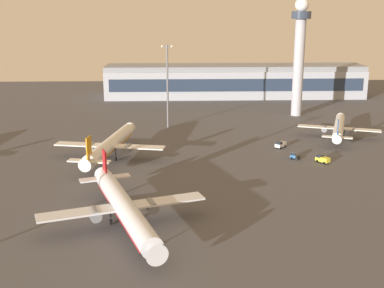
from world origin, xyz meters
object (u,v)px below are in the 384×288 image
(control_tower, at_px, (299,50))
(baggage_tractor, at_px, (280,144))
(airplane_far_stand, at_px, (124,207))
(pushback_tug, at_px, (293,156))
(cargo_loader, at_px, (323,159))
(apron_light_central, at_px, (167,82))
(airplane_near_gate, at_px, (110,145))
(airplane_mid_apron, at_px, (339,128))

(control_tower, distance_m, baggage_tractor, 60.74)
(airplane_far_stand, relative_size, pushback_tug, 13.06)
(cargo_loader, xyz_separation_m, baggage_tractor, (-9.25, 16.93, 0.00))
(apron_light_central, bearing_deg, airplane_near_gate, -112.90)
(airplane_mid_apron, distance_m, cargo_loader, 33.36)
(airplane_near_gate, relative_size, baggage_tractor, 10.10)
(apron_light_central, bearing_deg, cargo_loader, -45.54)
(airplane_far_stand, distance_m, apron_light_central, 92.95)
(cargo_loader, bearing_deg, airplane_mid_apron, 28.50)
(baggage_tractor, bearing_deg, control_tower, -64.90)
(airplane_mid_apron, xyz_separation_m, pushback_tug, (-22.13, -25.85, -2.51))
(cargo_loader, distance_m, baggage_tractor, 19.29)
(control_tower, bearing_deg, airplane_mid_apron, -80.82)
(airplane_near_gate, xyz_separation_m, airplane_mid_apron, (78.36, 23.22, -0.70))
(baggage_tractor, relative_size, pushback_tug, 1.27)
(baggage_tractor, bearing_deg, pushback_tug, 139.69)
(airplane_far_stand, distance_m, airplane_mid_apron, 101.33)
(control_tower, height_order, airplane_near_gate, control_tower)
(cargo_loader, bearing_deg, apron_light_central, 98.31)
(airplane_far_stand, xyz_separation_m, airplane_mid_apron, (69.24, 73.99, -0.91))
(airplane_near_gate, height_order, cargo_loader, airplane_near_gate)
(airplane_mid_apron, height_order, apron_light_central, apron_light_central)
(airplane_far_stand, bearing_deg, apron_light_central, -114.37)
(airplane_near_gate, height_order, baggage_tractor, airplane_near_gate)
(airplane_near_gate, bearing_deg, pushback_tug, 8.42)
(cargo_loader, distance_m, pushback_tug, 8.94)
(control_tower, relative_size, pushback_tug, 14.19)
(pushback_tug, distance_m, apron_light_central, 60.73)
(baggage_tractor, bearing_deg, cargo_loader, 162.19)
(control_tower, bearing_deg, airplane_far_stand, -119.21)
(cargo_loader, height_order, baggage_tractor, same)
(cargo_loader, xyz_separation_m, apron_light_central, (-46.85, 47.73, 16.50))
(pushback_tug, bearing_deg, airplane_far_stand, 150.59)
(control_tower, height_order, baggage_tractor, control_tower)
(cargo_loader, bearing_deg, baggage_tractor, 82.52)
(cargo_loader, relative_size, pushback_tug, 1.31)
(airplane_near_gate, distance_m, cargo_loader, 64.55)
(airplane_far_stand, xyz_separation_m, airplane_near_gate, (-9.13, 50.77, -0.20))
(control_tower, height_order, cargo_loader, control_tower)
(airplane_near_gate, bearing_deg, apron_light_central, 78.20)
(airplane_far_stand, xyz_separation_m, baggage_tractor, (45.74, 60.84, -3.31))
(airplane_near_gate, distance_m, airplane_mid_apron, 81.73)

